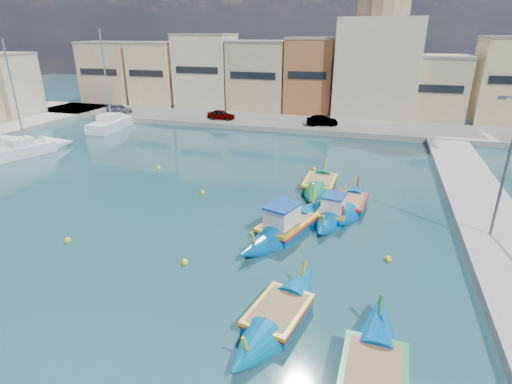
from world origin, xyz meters
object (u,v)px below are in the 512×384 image
at_px(luzzu_blue_cabin, 334,213).
at_px(luzzu_green, 320,185).
at_px(quay_street_lamp, 505,168).
at_px(luzzu_cyan_mid, 350,205).
at_px(luzzu_turquoise_cabin, 286,227).
at_px(yacht_north, 119,122).
at_px(luzzu_cyan_south, 278,316).
at_px(yacht_midnorth, 40,147).
at_px(church_block, 379,53).

distance_m(luzzu_blue_cabin, luzzu_green, 5.04).
bearing_deg(quay_street_lamp, luzzu_cyan_mid, 162.35).
relative_size(luzzu_turquoise_cabin, yacht_north, 0.77).
xyz_separation_m(luzzu_cyan_south, yacht_north, (-27.95, 29.42, 0.23)).
xyz_separation_m(luzzu_turquoise_cabin, yacht_midnorth, (-26.83, 9.55, 0.09)).
xyz_separation_m(luzzu_cyan_mid, luzzu_cyan_south, (-1.81, -12.23, 0.01)).
distance_m(church_block, luzzu_green, 29.82).
bearing_deg(yacht_midnorth, luzzu_cyan_south, -31.24).
distance_m(luzzu_blue_cabin, yacht_north, 34.58).
relative_size(quay_street_lamp, luzzu_blue_cabin, 1.09).
xyz_separation_m(quay_street_lamp, yacht_midnorth, (-37.78, 7.37, -3.89)).
distance_m(luzzu_turquoise_cabin, yacht_midnorth, 28.48).
xyz_separation_m(quay_street_lamp, luzzu_cyan_mid, (-7.68, 2.44, -4.10)).
bearing_deg(luzzu_cyan_south, quay_street_lamp, 45.89).
xyz_separation_m(luzzu_blue_cabin, luzzu_cyan_south, (-0.97, -10.46, -0.06)).
xyz_separation_m(luzzu_blue_cabin, luzzu_green, (-1.65, 4.77, -0.03)).
bearing_deg(church_block, luzzu_cyan_south, -92.67).
height_order(church_block, quay_street_lamp, church_block).
xyz_separation_m(quay_street_lamp, luzzu_cyan_south, (-9.49, -9.79, -4.09)).
height_order(luzzu_green, luzzu_cyan_south, luzzu_green).
height_order(luzzu_cyan_mid, luzzu_cyan_south, luzzu_cyan_south).
relative_size(luzzu_green, luzzu_cyan_south, 1.07).
xyz_separation_m(church_block, yacht_midnorth, (-30.33, -26.63, -7.97)).
distance_m(quay_street_lamp, yacht_midnorth, 38.68).
xyz_separation_m(yacht_north, yacht_midnorth, (-0.33, -12.26, -0.04)).
relative_size(luzzu_blue_cabin, luzzu_green, 0.90).
relative_size(luzzu_cyan_south, yacht_midnorth, 0.69).
distance_m(church_block, luzzu_cyan_south, 44.59).
height_order(luzzu_turquoise_cabin, luzzu_blue_cabin, luzzu_turquoise_cabin).
xyz_separation_m(luzzu_cyan_mid, yacht_midnorth, (-30.10, 4.93, 0.20)).
height_order(luzzu_green, yacht_north, yacht_north).
relative_size(luzzu_cyan_mid, luzzu_green, 0.96).
distance_m(luzzu_blue_cabin, luzzu_cyan_mid, 1.96).
bearing_deg(luzzu_green, yacht_north, 152.51).
xyz_separation_m(luzzu_blue_cabin, luzzu_cyan_mid, (0.85, 1.77, -0.07)).
bearing_deg(luzzu_blue_cabin, luzzu_turquoise_cabin, -130.28).
bearing_deg(luzzu_green, luzzu_blue_cabin, -70.94).
height_order(luzzu_blue_cabin, yacht_north, yacht_north).
bearing_deg(luzzu_cyan_mid, yacht_north, 149.99).
xyz_separation_m(church_block, yacht_north, (-30.00, -14.36, -7.93)).
height_order(quay_street_lamp, yacht_midnorth, yacht_midnorth).
bearing_deg(quay_street_lamp, luzzu_green, 151.85).
bearing_deg(church_block, luzzu_green, -95.45).
bearing_deg(quay_street_lamp, yacht_midnorth, 168.96).
height_order(quay_street_lamp, luzzu_green, quay_street_lamp).
xyz_separation_m(luzzu_turquoise_cabin, yacht_north, (-26.50, 21.82, 0.13)).
height_order(church_block, luzzu_blue_cabin, church_block).
bearing_deg(yacht_north, luzzu_blue_cabin, -33.25).
distance_m(luzzu_cyan_mid, yacht_midnorth, 30.50).
bearing_deg(luzzu_cyan_south, yacht_north, 133.53).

